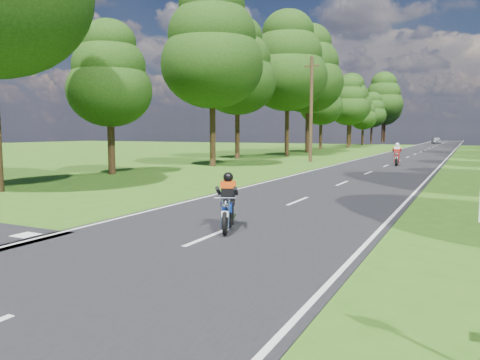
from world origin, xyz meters
The scene contains 8 objects.
ground centered at (0.00, 0.00, 0.00)m, with size 160.00×160.00×0.00m, color #2C5814.
main_road centered at (0.00, 50.00, 0.01)m, with size 7.00×140.00×0.02m, color black.
road_markings centered at (-0.14, 48.13, 0.02)m, with size 7.40×140.00×0.01m.
treeline centered at (1.43, 60.06, 8.25)m, with size 40.00×115.35×14.78m.
telegraph_pole centered at (-6.00, 28.00, 4.07)m, with size 1.20×0.26×8.00m.
rider_near_blue centered at (0.00, 2.92, 0.70)m, with size 0.55×1.64×1.37m, color #0D2F97, non-canonical shape.
rider_far_red centered at (0.60, 26.68, 0.80)m, with size 0.62×1.87×1.56m, color #AE100D, non-canonical shape.
distant_car centered at (-0.88, 88.52, 0.66)m, with size 1.50×3.73×1.27m, color #B2B3B9.
Camera 1 is at (5.19, -6.87, 2.37)m, focal length 35.00 mm.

